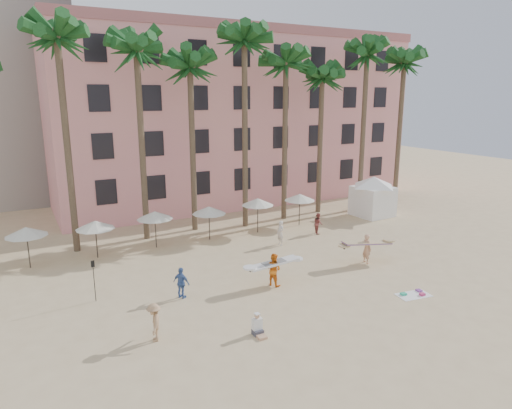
{
  "coord_description": "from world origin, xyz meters",
  "views": [
    {
      "loc": [
        -13.29,
        -17.53,
        10.42
      ],
      "look_at": [
        -0.6,
        6.0,
        4.0
      ],
      "focal_mm": 32.0,
      "sensor_mm": 36.0,
      "label": 1
    }
  ],
  "objects": [
    {
      "name": "beach_towel",
      "position": [
        4.9,
        -1.64,
        0.03
      ],
      "size": [
        1.92,
        1.24,
        0.14
      ],
      "color": "white",
      "rests_on": "ground"
    },
    {
      "name": "paddle",
      "position": [
        -10.24,
        5.68,
        1.41
      ],
      "size": [
        0.18,
        0.04,
        2.23
      ],
      "color": "black",
      "rests_on": "ground"
    },
    {
      "name": "carrier_white",
      "position": [
        -1.05,
        3.08,
        0.99
      ],
      "size": [
        3.0,
        1.11,
        1.86
      ],
      "color": "orange",
      "rests_on": "ground"
    },
    {
      "name": "cabana",
      "position": [
        14.41,
        12.11,
        2.07
      ],
      "size": [
        4.76,
        4.76,
        3.5
      ],
      "color": "white",
      "rests_on": "ground"
    },
    {
      "name": "ground",
      "position": [
        0.0,
        0.0,
        0.0
      ],
      "size": [
        120.0,
        120.0,
        0.0
      ],
      "primitive_type": "plane",
      "color": "#D1B789",
      "rests_on": "ground"
    },
    {
      "name": "beachgoers",
      "position": [
        -2.44,
        4.84,
        0.85
      ],
      "size": [
        16.49,
        10.66,
        1.78
      ],
      "color": "tan",
      "rests_on": "ground"
    },
    {
      "name": "seated_man",
      "position": [
        -4.46,
        -1.33,
        0.35
      ],
      "size": [
        0.44,
        0.77,
        1.0
      ],
      "color": "#3F3F4C",
      "rests_on": "ground"
    },
    {
      "name": "pink_hotel",
      "position": [
        7.0,
        26.0,
        8.0
      ],
      "size": [
        35.0,
        14.0,
        16.0
      ],
      "primitive_type": "cube",
      "color": "pink",
      "rests_on": "ground"
    },
    {
      "name": "umbrella_row",
      "position": [
        -3.0,
        12.5,
        2.33
      ],
      "size": [
        22.5,
        2.7,
        2.73
      ],
      "color": "#332B23",
      "rests_on": "ground"
    },
    {
      "name": "palm_row",
      "position": [
        0.51,
        15.0,
        12.97
      ],
      "size": [
        44.4,
        5.4,
        16.3
      ],
      "color": "brown",
      "rests_on": "ground"
    },
    {
      "name": "carrier_yellow",
      "position": [
        5.92,
        3.28,
        1.07
      ],
      "size": [
        3.37,
        1.23,
        1.91
      ],
      "color": "tan",
      "rests_on": "ground"
    }
  ]
}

